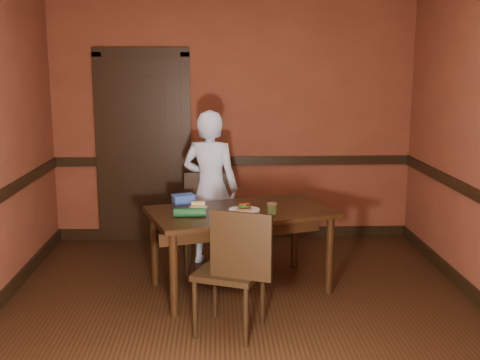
{
  "coord_description": "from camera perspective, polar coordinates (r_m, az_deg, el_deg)",
  "views": [
    {
      "loc": [
        -0.19,
        -4.44,
        1.99
      ],
      "look_at": [
        0.0,
        0.35,
        1.05
      ],
      "focal_mm": 45.0,
      "sensor_mm": 36.0,
      "label": 1
    }
  ],
  "objects": [
    {
      "name": "floor",
      "position": [
        4.87,
        0.16,
        -13.02
      ],
      "size": [
        4.0,
        4.5,
        0.01
      ],
      "primitive_type": "cube",
      "color": "black",
      "rests_on": "ground"
    },
    {
      "name": "wall_front",
      "position": [
        2.29,
        2.55,
        -5.17
      ],
      "size": [
        4.0,
        0.02,
        2.7
      ],
      "primitive_type": "cube",
      "color": "brown",
      "rests_on": "ground"
    },
    {
      "name": "cheese_saucer",
      "position": [
        5.33,
        -3.99,
        -2.43
      ],
      "size": [
        0.16,
        0.16,
        0.05
      ],
      "rotation": [
        0.0,
        0.0,
        0.35
      ],
      "color": "silver",
      "rests_on": "dining_table"
    },
    {
      "name": "chair_far",
      "position": [
        5.83,
        -3.18,
        -4.14
      ],
      "size": [
        0.44,
        0.44,
        0.92
      ],
      "primitive_type": null,
      "rotation": [
        0.0,
        0.0,
        -0.02
      ],
      "color": "black",
      "rests_on": "floor"
    },
    {
      "name": "sandwich_plate",
      "position": [
        5.19,
        0.41,
        -2.8
      ],
      "size": [
        0.27,
        0.27,
        0.07
      ],
      "rotation": [
        0.0,
        0.0,
        0.08
      ],
      "color": "silver",
      "rests_on": "dining_table"
    },
    {
      "name": "sauce_jar",
      "position": [
        5.1,
        3.05,
        -2.7
      ],
      "size": [
        0.08,
        0.08,
        0.1
      ],
      "rotation": [
        0.0,
        0.0,
        -0.04
      ],
      "color": "#5A8742",
      "rests_on": "dining_table"
    },
    {
      "name": "person",
      "position": [
        5.95,
        -2.83,
        -0.75
      ],
      "size": [
        0.65,
        0.52,
        1.54
      ],
      "primitive_type": "imported",
      "rotation": [
        0.0,
        0.0,
        2.84
      ],
      "color": "silver",
      "rests_on": "floor"
    },
    {
      "name": "chair_near",
      "position": [
        4.49,
        -1.01,
        -8.49
      ],
      "size": [
        0.59,
        0.59,
        0.97
      ],
      "primitive_type": null,
      "rotation": [
        0.0,
        0.0,
        2.76
      ],
      "color": "black",
      "rests_on": "floor"
    },
    {
      "name": "door",
      "position": [
        6.77,
        -9.13,
        3.33
      ],
      "size": [
        1.05,
        0.07,
        2.2
      ],
      "color": "black",
      "rests_on": "ground"
    },
    {
      "name": "wrapped_veg",
      "position": [
        5.02,
        -4.78,
        -3.1
      ],
      "size": [
        0.27,
        0.08,
        0.07
      ],
      "primitive_type": "cylinder",
      "rotation": [
        0.0,
        1.57,
        0.01
      ],
      "color": "#0F391A",
      "rests_on": "dining_table"
    },
    {
      "name": "dado_back",
      "position": [
        6.77,
        -0.62,
        1.83
      ],
      "size": [
        4.0,
        0.03,
        0.1
      ],
      "primitive_type": "cube",
      "color": "black",
      "rests_on": "ground"
    },
    {
      "name": "dining_table",
      "position": [
        5.34,
        0.05,
        -6.64
      ],
      "size": [
        1.74,
        1.3,
        0.73
      ],
      "primitive_type": "cube",
      "rotation": [
        0.0,
        0.0,
        0.31
      ],
      "color": "black",
      "rests_on": "floor"
    },
    {
      "name": "food_tub",
      "position": [
        5.5,
        -5.39,
        -1.81
      ],
      "size": [
        0.23,
        0.19,
        0.08
      ],
      "rotation": [
        0.0,
        0.0,
        0.34
      ],
      "color": "#2F54B6",
      "rests_on": "dining_table"
    },
    {
      "name": "wall_back",
      "position": [
        6.73,
        -0.63,
        5.63
      ],
      "size": [
        4.0,
        0.02,
        2.7
      ],
      "primitive_type": "cube",
      "color": "brown",
      "rests_on": "ground"
    },
    {
      "name": "baseboard_back",
      "position": [
        6.95,
        -0.61,
        -5.02
      ],
      "size": [
        4.0,
        0.03,
        0.12
      ],
      "primitive_type": "cube",
      "color": "black",
      "rests_on": "ground"
    }
  ]
}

